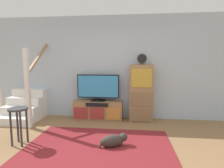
# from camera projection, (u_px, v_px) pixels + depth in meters

# --- Properties ---
(ground_plane) EXTENTS (20.00, 20.00, 0.00)m
(ground_plane) POSITION_uv_depth(u_px,v_px,m) (91.00, 168.00, 2.58)
(ground_plane) COLOR olive
(back_wall) EXTENTS (6.40, 0.12, 2.70)m
(back_wall) POSITION_uv_depth(u_px,v_px,m) (111.00, 68.00, 4.84)
(back_wall) COLOR #A8BCD1
(back_wall) RESTS_ON ground_plane
(area_rug) EXTENTS (2.60, 1.80, 0.01)m
(area_rug) POSITION_uv_depth(u_px,v_px,m) (98.00, 148.00, 3.17)
(area_rug) COLOR maroon
(area_rug) RESTS_ON ground_plane
(media_console) EXTENTS (1.26, 0.38, 0.49)m
(media_console) POSITION_uv_depth(u_px,v_px,m) (98.00, 110.00, 4.75)
(media_console) COLOR #997047
(media_console) RESTS_ON ground_plane
(television) EXTENTS (1.09, 0.22, 0.69)m
(television) POSITION_uv_depth(u_px,v_px,m) (98.00, 87.00, 4.70)
(television) COLOR black
(television) RESTS_ON media_console
(side_cabinet) EXTENTS (0.58, 0.38, 1.44)m
(side_cabinet) POSITION_uv_depth(u_px,v_px,m) (141.00, 93.00, 4.58)
(side_cabinet) COLOR #93704C
(side_cabinet) RESTS_ON ground_plane
(desk_clock) EXTENTS (0.25, 0.08, 0.27)m
(desk_clock) POSITION_uv_depth(u_px,v_px,m) (142.00, 59.00, 4.46)
(desk_clock) COLOR #4C3823
(desk_clock) RESTS_ON side_cabinet
(staircase) EXTENTS (1.00, 1.36, 2.20)m
(staircase) POSITION_uv_depth(u_px,v_px,m) (29.00, 103.00, 4.95)
(staircase) COLOR white
(staircase) RESTS_ON ground_plane
(bar_stool_near) EXTENTS (0.34, 0.34, 0.68)m
(bar_stool_near) POSITION_uv_depth(u_px,v_px,m) (19.00, 117.00, 3.27)
(bar_stool_near) COLOR #333338
(bar_stool_near) RESTS_ON ground_plane
(dog) EXTENTS (0.51, 0.36, 0.23)m
(dog) POSITION_uv_depth(u_px,v_px,m) (114.00, 140.00, 3.22)
(dog) COLOR #332D28
(dog) RESTS_ON ground_plane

